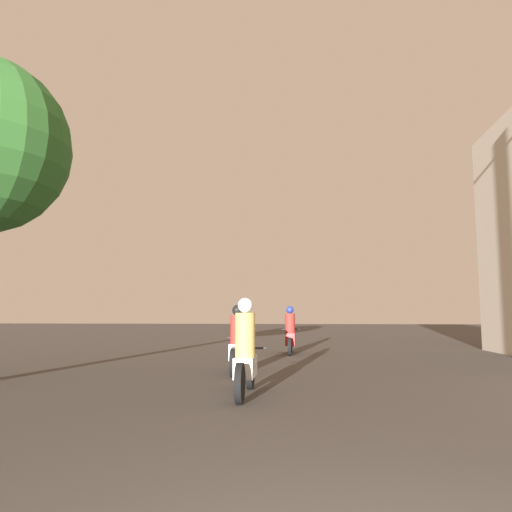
% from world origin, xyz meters
% --- Properties ---
extents(motorcycle_white, '(0.60, 2.04, 1.56)m').
position_xyz_m(motorcycle_white, '(-1.40, 6.09, 0.62)').
color(motorcycle_white, black).
rests_on(motorcycle_white, ground_plane).
extents(motorcycle_silver, '(0.60, 2.00, 1.50)m').
position_xyz_m(motorcycle_silver, '(-1.93, 9.15, 0.60)').
color(motorcycle_silver, black).
rests_on(motorcycle_silver, ground_plane).
extents(motorcycle_red, '(0.60, 1.92, 1.54)m').
position_xyz_m(motorcycle_red, '(-0.91, 14.41, 0.62)').
color(motorcycle_red, black).
rests_on(motorcycle_red, ground_plane).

